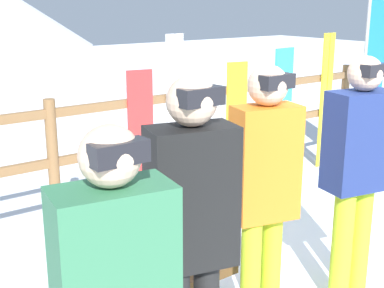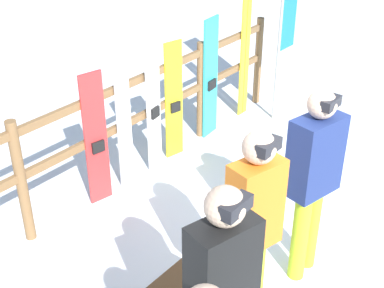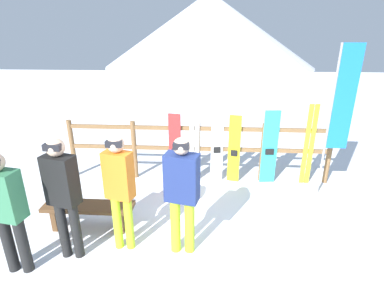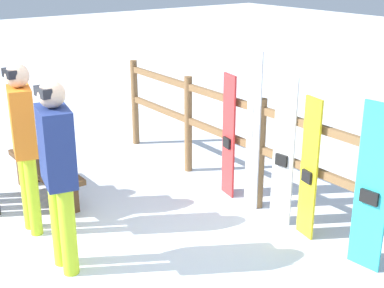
{
  "view_description": "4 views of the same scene",
  "coord_description": "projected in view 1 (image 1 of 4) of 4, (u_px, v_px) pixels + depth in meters",
  "views": [
    {
      "loc": [
        -3.02,
        -2.22,
        2.07
      ],
      "look_at": [
        -0.45,
        1.23,
        0.9
      ],
      "focal_mm": 50.0,
      "sensor_mm": 36.0,
      "label": 1
    },
    {
      "loc": [
        -3.53,
        -1.65,
        3.28
      ],
      "look_at": [
        -0.24,
        0.97,
        0.93
      ],
      "focal_mm": 50.0,
      "sensor_mm": 36.0,
      "label": 2
    },
    {
      "loc": [
        0.24,
        -3.64,
        2.97
      ],
      "look_at": [
        -0.07,
        1.22,
        1.11
      ],
      "focal_mm": 28.0,
      "sensor_mm": 36.0,
      "label": 3
    },
    {
      "loc": [
        3.92,
        -1.72,
        2.67
      ],
      "look_at": [
        -0.25,
        1.34,
        0.83
      ],
      "focal_mm": 50.0,
      "sensor_mm": 36.0,
      "label": 4
    }
  ],
  "objects": [
    {
      "name": "person_black",
      "position": [
        192.0,
        227.0,
        2.5
      ],
      "size": [
        0.45,
        0.32,
        1.75
      ],
      "color": "black",
      "rests_on": "ground"
    },
    {
      "name": "snowboard_white",
      "position": [
        211.0,
        126.0,
        5.59
      ],
      "size": [
        0.25,
        0.08,
        1.56
      ],
      "color": "white",
      "rests_on": "ground"
    },
    {
      "name": "person_orange",
      "position": [
        264.0,
        186.0,
        3.06
      ],
      "size": [
        0.41,
        0.29,
        1.73
      ],
      "color": "#B7D826",
      "rests_on": "ground"
    },
    {
      "name": "snowboard_cyan",
      "position": [
        282.0,
        115.0,
        6.2
      ],
      "size": [
        0.31,
        0.08,
        1.53
      ],
      "color": "#2DBFCC",
      "rests_on": "ground"
    },
    {
      "name": "rental_flag",
      "position": [
        374.0,
        31.0,
        6.22
      ],
      "size": [
        0.4,
        0.04,
        2.79
      ],
      "color": "#99999E",
      "rests_on": "ground"
    },
    {
      "name": "snowboard_yellow",
      "position": [
        236.0,
        128.0,
        5.8
      ],
      "size": [
        0.24,
        0.09,
        1.43
      ],
      "color": "yellow",
      "rests_on": "ground"
    },
    {
      "name": "fence",
      "position": [
        177.0,
        134.0,
        5.41
      ],
      "size": [
        5.41,
        0.1,
        1.25
      ],
      "color": "brown",
      "rests_on": "ground"
    },
    {
      "name": "ski_pair_yellow",
      "position": [
        325.0,
        101.0,
        6.62
      ],
      "size": [
        0.2,
        0.02,
        1.67
      ],
      "color": "yellow",
      "rests_on": "ground"
    },
    {
      "name": "ground_plane",
      "position": [
        338.0,
        284.0,
        4.0
      ],
      "size": [
        40.0,
        40.0,
        0.0
      ],
      "primitive_type": "plane",
      "color": "white"
    },
    {
      "name": "ski_pair_white",
      "position": [
        175.0,
        123.0,
        5.3
      ],
      "size": [
        0.19,
        0.02,
        1.75
      ],
      "color": "white",
      "rests_on": "ground"
    },
    {
      "name": "person_navy",
      "position": [
        358.0,
        165.0,
        3.55
      ],
      "size": [
        0.48,
        0.33,
        1.72
      ],
      "color": "#B7D826",
      "rests_on": "ground"
    },
    {
      "name": "snowboard_red",
      "position": [
        141.0,
        145.0,
        5.11
      ],
      "size": [
        0.25,
        0.09,
        1.43
      ],
      "color": "red",
      "rests_on": "ground"
    }
  ]
}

